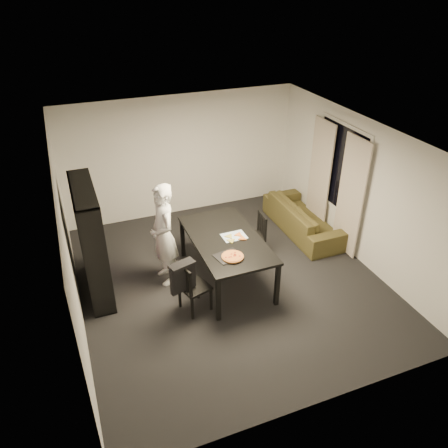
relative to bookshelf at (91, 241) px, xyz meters
name	(u,v)px	position (x,y,z in m)	size (l,w,h in m)	color
room	(230,215)	(2.16, -0.60, 0.35)	(5.01, 5.51, 2.61)	black
window_pane	(341,168)	(4.64, 0.00, 0.55)	(0.02, 1.40, 1.60)	black
window_frame	(340,168)	(4.64, 0.00, 0.55)	(0.03, 1.52, 1.72)	white
curtain_left	(351,197)	(4.56, -0.52, 0.20)	(0.03, 0.70, 2.25)	beige
curtain_right	(320,175)	(4.56, 0.52, 0.20)	(0.03, 0.70, 2.25)	beige
bookshelf	(91,241)	(0.00, 0.00, 0.00)	(0.35, 1.50, 1.90)	black
dining_table	(226,242)	(2.12, -0.52, -0.19)	(1.11, 2.00, 0.83)	black
chair_left	(190,285)	(1.29, -1.11, -0.44)	(0.52, 0.52, 0.90)	black
chair_right	(257,233)	(2.92, -0.07, -0.45)	(0.43, 0.43, 0.87)	black
draped_jacket	(183,276)	(1.17, -1.14, -0.21)	(0.43, 0.28, 0.50)	black
person	(163,235)	(1.14, -0.17, -0.04)	(0.66, 0.43, 1.82)	white
baking_tray	(228,256)	(1.95, -1.04, -0.11)	(0.40, 0.32, 0.01)	black
pepperoni_pizza	(233,256)	(2.00, -1.10, -0.09)	(0.35, 0.35, 0.03)	#A56230
kitchen_towel	(234,236)	(2.26, -0.53, -0.11)	(0.40, 0.30, 0.01)	silver
pizza_slices	(235,237)	(2.26, -0.59, -0.10)	(0.37, 0.31, 0.01)	gold
sofa	(303,218)	(4.20, 0.40, -0.64)	(2.11, 0.83, 0.62)	#3D3618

